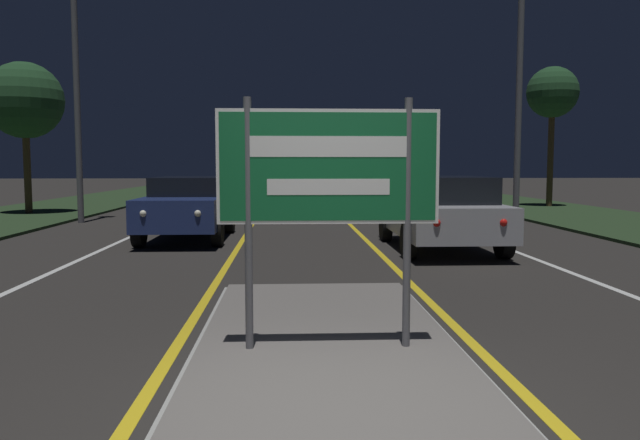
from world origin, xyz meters
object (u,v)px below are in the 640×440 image
(car_receding_2, at_px, (403,183))
(highway_sign, at_px, (328,177))
(car_receding_3, at_px, (378,180))
(car_receding_0, at_px, (440,211))
(streetlight_right_near, at_px, (521,9))
(car_receding_1, at_px, (378,192))
(car_approaching_0, at_px, (189,206))

(car_receding_2, bearing_deg, highway_sign, -101.75)
(highway_sign, xyz_separation_m, car_receding_3, (5.67, 36.50, -0.90))
(car_receding_0, relative_size, car_receding_3, 1.07)
(streetlight_right_near, relative_size, car_receding_1, 2.20)
(highway_sign, bearing_deg, car_receding_3, 81.17)
(car_receding_0, xyz_separation_m, car_receding_1, (-0.09, 8.42, 0.03))
(highway_sign, xyz_separation_m, car_approaching_0, (-2.71, 9.25, -0.84))
(car_receding_2, height_order, car_approaching_0, car_receding_2)
(car_receding_3, relative_size, car_approaching_0, 0.95)
(car_receding_0, relative_size, car_receding_2, 0.95)
(highway_sign, height_order, car_receding_0, highway_sign)
(car_receding_2, height_order, car_receding_3, car_receding_2)
(car_receding_3, height_order, car_approaching_0, car_approaching_0)
(car_receding_1, height_order, car_receding_3, car_receding_1)
(car_receding_0, bearing_deg, car_approaching_0, 159.07)
(streetlight_right_near, xyz_separation_m, car_approaching_0, (-8.95, -3.06, -5.37))
(streetlight_right_near, relative_size, car_approaching_0, 2.06)
(car_receding_1, height_order, car_receding_2, car_receding_1)
(car_approaching_0, bearing_deg, highway_sign, -73.69)
(car_approaching_0, bearing_deg, car_receding_2, 65.75)
(car_receding_2, bearing_deg, car_receding_0, -98.44)
(car_receding_1, distance_m, car_receding_3, 21.14)
(car_receding_0, distance_m, car_receding_1, 8.42)
(car_receding_2, xyz_separation_m, car_approaching_0, (-8.60, -19.10, 0.00))
(highway_sign, height_order, car_receding_3, highway_sign)
(streetlight_right_near, bearing_deg, car_receding_2, 91.26)
(streetlight_right_near, xyz_separation_m, car_receding_0, (-3.50, -5.15, -5.36))
(car_receding_0, height_order, car_receding_3, car_receding_0)
(highway_sign, distance_m, car_receding_0, 7.72)
(car_receding_1, relative_size, car_approaching_0, 0.93)
(highway_sign, relative_size, car_receding_0, 0.49)
(streetlight_right_near, distance_m, car_receding_1, 7.21)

